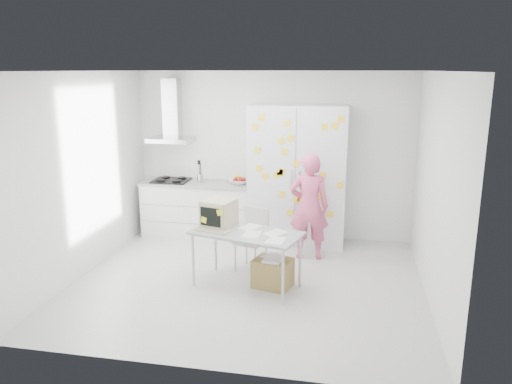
% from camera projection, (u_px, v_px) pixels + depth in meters
% --- Properties ---
extents(floor, '(4.50, 4.00, 0.02)m').
position_uv_depth(floor, '(248.00, 283.00, 6.56)').
color(floor, silver).
rests_on(floor, ground).
extents(walls, '(4.52, 4.01, 2.70)m').
position_uv_depth(walls, '(258.00, 171.00, 6.92)').
color(walls, white).
rests_on(walls, ground).
extents(ceiling, '(4.50, 4.00, 0.02)m').
position_uv_depth(ceiling, '(247.00, 71.00, 5.91)').
color(ceiling, white).
rests_on(ceiling, walls).
extents(counter_run, '(1.84, 0.63, 1.28)m').
position_uv_depth(counter_run, '(198.00, 208.00, 8.28)').
color(counter_run, white).
rests_on(counter_run, ground).
extents(range_hood, '(0.70, 0.48, 1.01)m').
position_uv_depth(range_hood, '(172.00, 117.00, 8.14)').
color(range_hood, silver).
rests_on(range_hood, walls).
extents(tall_cabinet, '(1.50, 0.68, 2.20)m').
position_uv_depth(tall_cabinet, '(298.00, 176.00, 7.80)').
color(tall_cabinet, silver).
rests_on(tall_cabinet, ground).
extents(person, '(0.60, 0.43, 1.56)m').
position_uv_depth(person, '(309.00, 207.00, 7.22)').
color(person, '#DD5682').
rests_on(person, ground).
extents(desk, '(1.49, 1.01, 1.08)m').
position_uv_depth(desk, '(228.00, 222.00, 6.39)').
color(desk, '#999DA3').
rests_on(desk, ground).
extents(chair, '(0.49, 0.49, 0.86)m').
position_uv_depth(chair, '(253.00, 235.00, 6.91)').
color(chair, '#B9B9B6').
rests_on(chair, ground).
extents(cardboard_box, '(0.54, 0.48, 0.40)m').
position_uv_depth(cardboard_box, '(273.00, 272.00, 6.38)').
color(cardboard_box, '#9C8143').
rests_on(cardboard_box, ground).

